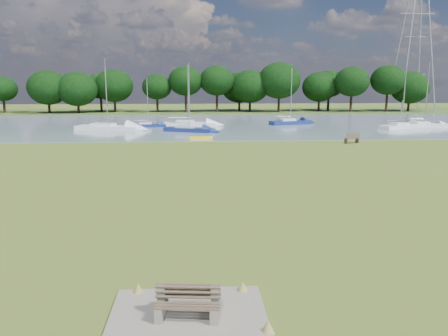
{
  "coord_description": "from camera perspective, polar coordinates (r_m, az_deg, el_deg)",
  "views": [
    {
      "loc": [
        0.25,
        -24.73,
        6.2
      ],
      "look_at": [
        1.75,
        -2.0,
        1.76
      ],
      "focal_mm": 35.0,
      "sensor_mm": 36.0,
      "label": 1
    }
  ],
  "objects": [
    {
      "name": "sailboat_8",
      "position": [
        56.55,
        -4.7,
        5.23
      ],
      "size": [
        6.63,
        4.24,
        8.4
      ],
      "rotation": [
        0.0,
        0.0,
        -0.41
      ],
      "color": "navy",
      "rests_on": "river"
    },
    {
      "name": "river",
      "position": [
        67.02,
        -3.99,
        5.7
      ],
      "size": [
        220.0,
        40.0,
        0.1
      ],
      "primitive_type": "cube",
      "color": "gray",
      "rests_on": "ground"
    },
    {
      "name": "pylon",
      "position": [
        107.09,
        23.95,
        18.17
      ],
      "size": [
        7.47,
        5.24,
        33.83
      ],
      "color": "#A6A7AB",
      "rests_on": "far_bank"
    },
    {
      "name": "riverbank_bench",
      "position": [
        47.55,
        16.42,
        3.73
      ],
      "size": [
        1.76,
        1.05,
        1.04
      ],
      "rotation": [
        0.0,
        0.0,
        0.35
      ],
      "color": "brown",
      "rests_on": "ground"
    },
    {
      "name": "concrete_pad",
      "position": [
        12.37,
        -4.68,
        -18.81
      ],
      "size": [
        4.2,
        3.2,
        0.1
      ],
      "primitive_type": "cube",
      "color": "gray",
      "rests_on": "ground"
    },
    {
      "name": "far_bank",
      "position": [
        96.93,
        -3.94,
        7.34
      ],
      "size": [
        220.0,
        20.0,
        0.4
      ],
      "primitive_type": "cube",
      "color": "#4C6626",
      "rests_on": "ground"
    },
    {
      "name": "ground",
      "position": [
        25.49,
        -4.23,
        -3.07
      ],
      "size": [
        220.0,
        220.0,
        0.0
      ],
      "primitive_type": "plane",
      "color": "olive"
    },
    {
      "name": "sailboat_5",
      "position": [
        63.62,
        -4.6,
        5.91
      ],
      "size": [
        7.62,
        2.58,
        8.93
      ],
      "rotation": [
        0.0,
        0.0,
        -0.06
      ],
      "color": "white",
      "rests_on": "river"
    },
    {
      "name": "sailboat_0",
      "position": [
        68.44,
        24.65,
        5.29
      ],
      "size": [
        6.07,
        1.76,
        8.98
      ],
      "rotation": [
        0.0,
        0.0,
        -0.01
      ],
      "color": "white",
      "rests_on": "river"
    },
    {
      "name": "tree_line",
      "position": [
        93.23,
        -9.89,
        10.66
      ],
      "size": [
        123.76,
        8.11,
        9.81
      ],
      "color": "black",
      "rests_on": "far_bank"
    },
    {
      "name": "bench_pair",
      "position": [
        12.16,
        -4.72,
        -17.07
      ],
      "size": [
        1.82,
        1.19,
        0.93
      ],
      "rotation": [
        0.0,
        0.0,
        -0.11
      ],
      "color": "gray",
      "rests_on": "concrete_pad"
    },
    {
      "name": "sailboat_1",
      "position": [
        67.03,
        8.62,
        6.1
      ],
      "size": [
        6.7,
        3.7,
        8.32
      ],
      "rotation": [
        0.0,
        0.0,
        0.31
      ],
      "color": "navy",
      "rests_on": "river"
    },
    {
      "name": "sailboat_6",
      "position": [
        60.4,
        -15.0,
        5.3
      ],
      "size": [
        8.94,
        4.56,
        9.33
      ],
      "rotation": [
        0.0,
        0.0,
        -0.26
      ],
      "color": "white",
      "rests_on": "river"
    },
    {
      "name": "sailboat_2",
      "position": [
        63.3,
        -9.91,
        5.66
      ],
      "size": [
        5.0,
        1.65,
        6.86
      ],
      "rotation": [
        0.0,
        0.0,
        0.06
      ],
      "color": "navy",
      "rests_on": "river"
    },
    {
      "name": "kayak",
      "position": [
        49.19,
        -3.0,
        3.99
      ],
      "size": [
        2.58,
        0.63,
        0.26
      ],
      "primitive_type": "cube",
      "rotation": [
        0.0,
        0.0,
        0.01
      ],
      "color": "yellow",
      "rests_on": "river"
    },
    {
      "name": "sailboat_4",
      "position": [
        65.2,
        22.17,
        5.23
      ],
      "size": [
        7.28,
        4.76,
        9.02
      ],
      "rotation": [
        0.0,
        0.0,
        0.43
      ],
      "color": "white",
      "rests_on": "river"
    }
  ]
}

